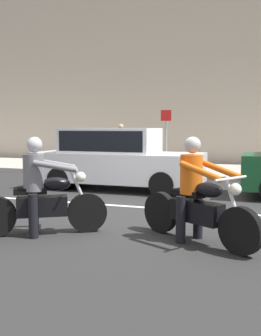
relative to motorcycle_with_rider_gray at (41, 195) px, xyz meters
The scene contains 9 objects.
ground_plane 2.07m from the motorcycle_with_rider_gray, 60.04° to the left, with size 80.00×80.00×0.00m, color #272727.
sidewalk_slab 9.77m from the motorcycle_with_rider_gray, 84.23° to the left, with size 40.00×4.40×0.14m, color #A8A399.
building_facade 13.99m from the motorcycle_with_rider_gray, 85.72° to the left, with size 40.00×1.40×10.89m, color #B7A893.
lane_marking_stripe 3.17m from the motorcycle_with_rider_gray, 57.07° to the left, with size 18.00×0.14×0.01m, color silver.
motorcycle_with_rider_gray is the anchor object (origin of this frame).
motorcycle_with_rider_orange_stripe 2.49m from the motorcycle_with_rider_gray, ahead, with size 1.98×1.26×1.61m.
parked_sedan_white 4.84m from the motorcycle_with_rider_gray, 96.48° to the left, with size 4.69×1.82×1.72m.
street_sign_post 10.42m from the motorcycle_with_rider_gray, 92.53° to the left, with size 0.44×0.08×2.33m.
pedestrian_bystander 10.28m from the motorcycle_with_rider_gray, 102.99° to the left, with size 0.34×0.34×1.74m.
Camera 1 is at (2.44, -7.22, 1.76)m, focal length 42.14 mm.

